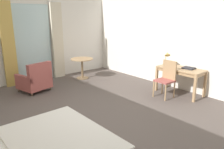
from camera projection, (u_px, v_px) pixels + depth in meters
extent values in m
cube|color=#564C47|center=(103.00, 119.00, 4.69)|extent=(6.40, 7.93, 0.10)
cube|color=silver|center=(31.00, 38.00, 7.01)|extent=(6.00, 0.12, 2.80)
cube|color=silver|center=(183.00, 42.00, 6.16)|extent=(0.12, 7.53, 2.80)
cube|color=silver|center=(34.00, 44.00, 7.01)|extent=(1.15, 0.02, 2.46)
cube|color=tan|center=(8.00, 45.00, 6.43)|extent=(0.37, 0.10, 2.53)
cube|color=beige|center=(58.00, 41.00, 7.43)|extent=(0.38, 0.10, 2.53)
cube|color=silver|center=(59.00, 137.00, 3.08)|extent=(1.28, 1.75, 0.03)
cube|color=tan|center=(181.00, 69.00, 5.89)|extent=(0.60, 1.24, 0.04)
cube|color=tan|center=(181.00, 71.00, 5.91)|extent=(0.56, 1.18, 0.08)
cube|color=tan|center=(205.00, 85.00, 5.73)|extent=(0.06, 0.06, 0.70)
cube|color=tan|center=(167.00, 76.00, 6.58)|extent=(0.06, 0.06, 0.70)
cube|color=tan|center=(195.00, 89.00, 5.39)|extent=(0.06, 0.06, 0.70)
cube|color=tan|center=(157.00, 79.00, 6.24)|extent=(0.06, 0.06, 0.70)
cube|color=#9E4C47|center=(164.00, 81.00, 5.70)|extent=(0.42, 0.45, 0.04)
cube|color=tan|center=(169.00, 70.00, 5.74)|extent=(0.05, 0.41, 0.50)
cylinder|color=tan|center=(154.00, 89.00, 5.80)|extent=(0.04, 0.04, 0.43)
cylinder|color=tan|center=(165.00, 93.00, 5.50)|extent=(0.04, 0.04, 0.43)
cylinder|color=tan|center=(162.00, 86.00, 6.02)|extent=(0.04, 0.04, 0.43)
cylinder|color=tan|center=(174.00, 90.00, 5.72)|extent=(0.04, 0.04, 0.43)
cylinder|color=tan|center=(165.00, 65.00, 6.28)|extent=(0.15, 0.15, 0.02)
cylinder|color=tan|center=(166.00, 59.00, 6.24)|extent=(0.02, 0.02, 0.31)
cone|color=tan|center=(167.00, 54.00, 6.01)|extent=(0.20, 0.18, 0.20)
cube|color=#232328|center=(189.00, 68.00, 5.81)|extent=(0.26, 0.31, 0.04)
cube|color=#9E4C47|center=(34.00, 83.00, 6.23)|extent=(0.89, 0.89, 0.26)
cube|color=#9E4C47|center=(40.00, 72.00, 5.96)|extent=(0.74, 0.29, 0.50)
cube|color=#9E4C47|center=(43.00, 74.00, 6.42)|extent=(0.27, 0.74, 0.16)
cube|color=#9E4C47|center=(24.00, 79.00, 5.93)|extent=(0.27, 0.74, 0.16)
cylinder|color=#4C3D2D|center=(37.00, 85.00, 6.69)|extent=(0.04, 0.04, 0.10)
cylinder|color=#4C3D2D|center=(19.00, 90.00, 6.21)|extent=(0.04, 0.04, 0.10)
cylinder|color=#4C3D2D|center=(50.00, 88.00, 6.35)|extent=(0.04, 0.04, 0.10)
cylinder|color=#4C3D2D|center=(32.00, 94.00, 5.86)|extent=(0.04, 0.04, 0.10)
cylinder|color=tan|center=(82.00, 59.00, 7.38)|extent=(0.75, 0.75, 0.03)
cylinder|color=brown|center=(82.00, 69.00, 7.47)|extent=(0.07, 0.07, 0.67)
cylinder|color=brown|center=(83.00, 78.00, 7.55)|extent=(0.41, 0.41, 0.02)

